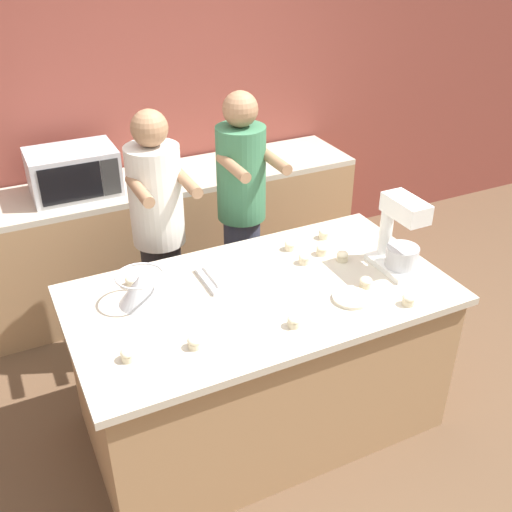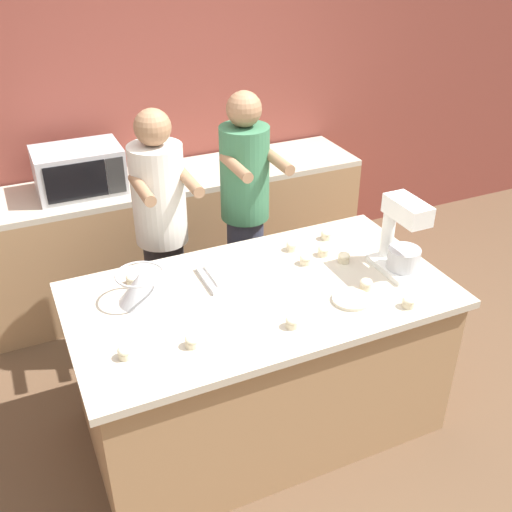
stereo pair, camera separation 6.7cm
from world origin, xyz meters
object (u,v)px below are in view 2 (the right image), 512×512
object	(u,v)px
cupcake_3	(366,284)
mixing_bowl	(141,286)
cupcake_6	(125,352)
cupcake_10	(292,246)
cupcake_0	(344,257)
person_left	(163,236)
cupcake_5	(306,259)
stand_mixer	(402,240)
baking_tray	(240,271)
person_right	(245,216)
cupcake_4	(132,279)
cupcake_7	(324,251)
small_plate	(351,300)
cupcake_1	(292,322)
microwave_oven	(79,170)
cupcake_8	(409,302)
cupcake_2	(327,235)
cupcake_9	(192,341)

from	to	relation	value
cupcake_3	mixing_bowl	bearing A→B (deg)	160.86
cupcake_6	cupcake_10	xyz separation A→B (m)	(1.07, 0.53, 0.00)
mixing_bowl	cupcake_0	bearing A→B (deg)	-4.84
person_left	cupcake_5	distance (m)	0.89
stand_mixer	mixing_bowl	world-z (taller)	stand_mixer
mixing_bowl	baking_tray	distance (m)	0.53
person_right	mixing_bowl	bearing A→B (deg)	-142.80
cupcake_4	cupcake_7	size ratio (longest dim) A/B	1.00
cupcake_3	person_right	bearing A→B (deg)	103.15
small_plate	cupcake_1	distance (m)	0.36
cupcake_1	cupcake_7	xyz separation A→B (m)	(0.46, 0.51, 0.00)
mixing_bowl	microwave_oven	world-z (taller)	microwave_oven
cupcake_7	cupcake_5	bearing A→B (deg)	-163.60
small_plate	cupcake_8	world-z (taller)	cupcake_8
person_left	cupcake_7	size ratio (longest dim) A/B	25.78
cupcake_1	cupcake_2	distance (m)	0.87
mixing_bowl	cupcake_7	size ratio (longest dim) A/B	3.76
cupcake_5	cupcake_8	distance (m)	0.61
cupcake_10	cupcake_4	bearing A→B (deg)	178.31
stand_mixer	baking_tray	xyz separation A→B (m)	(-0.78, 0.30, -0.16)
cupcake_1	cupcake_4	distance (m)	0.87
cupcake_1	cupcake_2	bearing A→B (deg)	49.44
person_left	mixing_bowl	bearing A→B (deg)	-114.76
person_right	mixing_bowl	xyz separation A→B (m)	(-0.82, -0.62, 0.08)
cupcake_9	cupcake_10	size ratio (longest dim) A/B	1.00
cupcake_4	cupcake_8	bearing A→B (deg)	-32.82
microwave_oven	cupcake_7	bearing A→B (deg)	-51.69
person_right	cupcake_0	world-z (taller)	person_right
cupcake_7	cupcake_10	world-z (taller)	same
microwave_oven	cupcake_8	size ratio (longest dim) A/B	8.76
small_plate	cupcake_3	xyz separation A→B (m)	(0.13, 0.06, 0.02)
small_plate	cupcake_4	xyz separation A→B (m)	(-0.93, 0.59, 0.02)
person_left	stand_mixer	distance (m)	1.37
cupcake_10	stand_mixer	bearing A→B (deg)	-44.54
cupcake_0	cupcake_8	xyz separation A→B (m)	(0.06, -0.49, 0.00)
person_right	cupcake_8	bearing A→B (deg)	-74.72
cupcake_9	person_left	bearing A→B (deg)	80.22
cupcake_0	cupcake_4	xyz separation A→B (m)	(-1.09, 0.26, 0.00)
mixing_bowl	cupcake_6	size ratio (longest dim) A/B	3.76
baking_tray	cupcake_10	xyz separation A→B (m)	(0.36, 0.11, 0.01)
cupcake_0	cupcake_5	size ratio (longest dim) A/B	1.00
cupcake_10	cupcake_9	bearing A→B (deg)	-144.01
person_left	cupcake_10	distance (m)	0.78
cupcake_0	cupcake_1	bearing A→B (deg)	-142.60
mixing_bowl	cupcake_4	bearing A→B (deg)	92.39
cupcake_1	baking_tray	bearing A→B (deg)	94.25
mixing_bowl	cupcake_8	world-z (taller)	mixing_bowl
cupcake_10	cupcake_1	bearing A→B (deg)	-117.30
person_right	microwave_oven	xyz separation A→B (m)	(-0.86, 0.74, 0.17)
person_right	microwave_oven	bearing A→B (deg)	139.26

